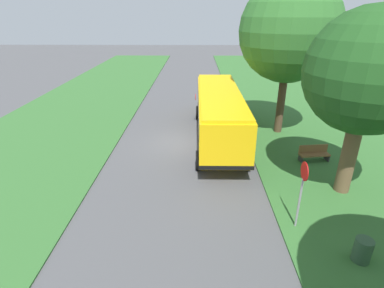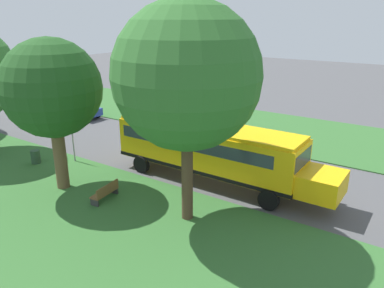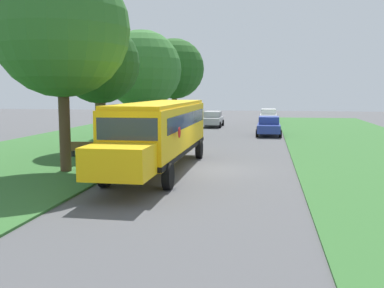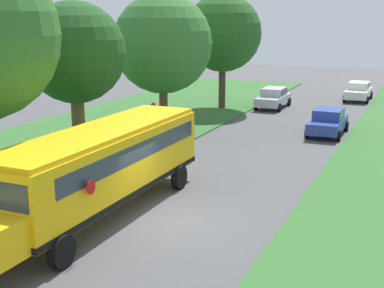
% 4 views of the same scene
% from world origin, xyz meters
% --- Properties ---
extents(ground_plane, '(120.00, 120.00, 0.00)m').
position_xyz_m(ground_plane, '(0.00, 0.00, 0.00)').
color(ground_plane, '#4C4C4F').
extents(grass_verge, '(12.00, 80.00, 0.08)m').
position_xyz_m(grass_verge, '(-10.00, 0.00, 0.04)').
color(grass_verge, '#33662D').
rests_on(grass_verge, ground).
extents(grass_far_side, '(10.00, 80.00, 0.07)m').
position_xyz_m(grass_far_side, '(9.00, 0.00, 0.04)').
color(grass_far_side, '#33662D').
rests_on(grass_far_side, ground).
extents(school_bus, '(2.84, 12.42, 3.16)m').
position_xyz_m(school_bus, '(-2.24, -0.60, 1.92)').
color(school_bus, yellow).
rests_on(school_bus, ground).
extents(car_blue_nearest, '(2.02, 4.40, 1.56)m').
position_xyz_m(car_blue_nearest, '(2.80, 16.47, 0.88)').
color(car_blue_nearest, '#283D93').
rests_on(car_blue_nearest, ground).
extents(oak_tree_beside_bus, '(6.01, 6.01, 9.41)m').
position_xyz_m(oak_tree_beside_bus, '(-6.20, -1.90, 6.39)').
color(oak_tree_beside_bus, '#4C3826').
rests_on(oak_tree_beside_bus, ground).
extents(oak_tree_roadside_mid, '(4.86, 4.86, 7.77)m').
position_xyz_m(oak_tree_roadside_mid, '(-7.37, 5.32, 5.30)').
color(oak_tree_roadside_mid, brown).
rests_on(oak_tree_roadside_mid, ground).
extents(stop_sign, '(0.08, 0.68, 2.74)m').
position_xyz_m(stop_sign, '(-4.60, 7.89, 1.74)').
color(stop_sign, gray).
rests_on(stop_sign, ground).
extents(park_bench, '(1.65, 0.70, 0.92)m').
position_xyz_m(park_bench, '(-7.19, 2.44, 0.47)').
color(park_bench, brown).
rests_on(park_bench, ground).
extents(trash_bin, '(0.56, 0.56, 0.90)m').
position_xyz_m(trash_bin, '(-6.17, 9.57, 0.45)').
color(trash_bin, '#2D4C33').
rests_on(trash_bin, ground).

